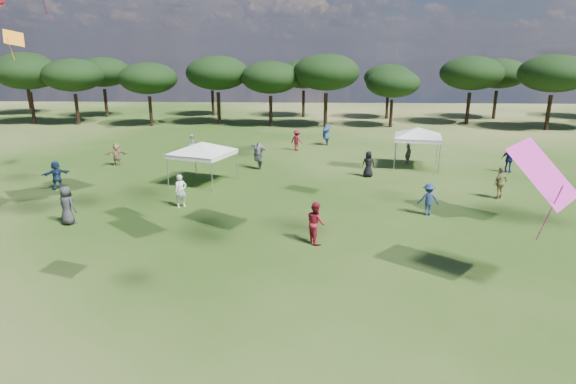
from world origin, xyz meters
name	(u,v)px	position (x,y,z in m)	size (l,w,h in m)	color
tree_line	(317,73)	(2.39, 47.41, 5.42)	(108.78, 17.63, 7.77)	black
tent_left	(202,144)	(-4.84, 20.94, 2.42)	(6.04, 6.04, 2.85)	gray
tent_right	(418,129)	(8.92, 25.72, 2.65)	(6.02, 6.02, 3.08)	gray
festival_crowd	(278,160)	(-0.48, 23.79, 0.87)	(29.05, 23.78, 1.89)	beige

